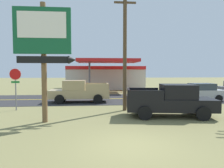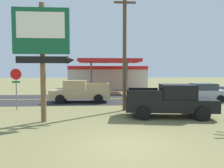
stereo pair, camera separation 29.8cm
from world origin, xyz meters
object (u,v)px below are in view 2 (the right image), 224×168
(utility_pole, at_px, (125,44))
(motel_sign, at_px, (43,42))
(gas_station, at_px, (107,77))
(pickup_tan_on_road, at_px, (80,91))
(stop_sign, at_px, (16,82))
(car_silver_near_lane, at_px, (202,92))
(pickup_black_parked_on_lawn, at_px, (170,101))

(utility_pole, bearing_deg, motel_sign, -146.62)
(gas_station, relative_size, pickup_tan_on_road, 2.31)
(motel_sign, relative_size, utility_pole, 0.72)
(gas_station, distance_m, pickup_tan_on_road, 14.97)
(utility_pole, distance_m, gas_station, 18.96)
(stop_sign, distance_m, car_silver_near_lane, 15.87)
(stop_sign, bearing_deg, utility_pole, -4.79)
(motel_sign, relative_size, gas_station, 0.53)
(motel_sign, bearing_deg, car_silver_near_lane, 30.12)
(pickup_black_parked_on_lawn, distance_m, car_silver_near_lane, 8.27)
(utility_pole, distance_m, pickup_black_parked_on_lawn, 4.97)
(motel_sign, distance_m, stop_sign, 5.26)
(stop_sign, height_order, gas_station, gas_station)
(utility_pole, height_order, pickup_tan_on_road, utility_pole)
(gas_station, height_order, pickup_black_parked_on_lawn, gas_station)
(motel_sign, bearing_deg, gas_station, 78.88)
(motel_sign, height_order, car_silver_near_lane, motel_sign)
(utility_pole, height_order, car_silver_near_lane, utility_pole)
(gas_station, bearing_deg, car_silver_near_lane, -60.66)
(car_silver_near_lane, bearing_deg, utility_pole, -151.97)
(motel_sign, relative_size, pickup_tan_on_road, 1.22)
(stop_sign, relative_size, pickup_tan_on_road, 0.57)
(stop_sign, height_order, pickup_black_parked_on_lawn, stop_sign)
(motel_sign, xyz_separation_m, utility_pole, (4.72, 3.11, 0.37))
(gas_station, relative_size, car_silver_near_lane, 2.86)
(gas_station, distance_m, car_silver_near_lane, 16.80)
(utility_pole, bearing_deg, car_silver_near_lane, 28.03)
(stop_sign, xyz_separation_m, gas_station, (7.22, 18.12, -0.08))
(motel_sign, bearing_deg, pickup_black_parked_on_lawn, 7.15)
(gas_station, xyz_separation_m, car_silver_near_lane, (8.21, -14.61, -1.11))
(motel_sign, distance_m, car_silver_near_lane, 14.87)
(pickup_tan_on_road, bearing_deg, car_silver_near_lane, 0.00)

